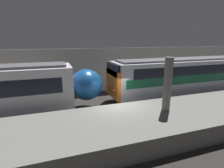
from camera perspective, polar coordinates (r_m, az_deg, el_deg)
ground_plane at (r=12.27m, az=1.71°, el=-11.09°), size 120.00×120.00×0.00m
platform at (r=10.14m, az=6.39°, el=-13.55°), size 40.00×4.58×1.08m
station_rear_barrier at (r=17.79m, az=-5.85°, el=4.39°), size 50.00×0.15×4.43m
support_pillar_near at (r=10.81m, az=17.68°, el=-0.15°), size 0.48×0.48×3.22m
train_boxy at (r=19.65m, az=29.00°, el=2.54°), size 20.30×2.91×3.61m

